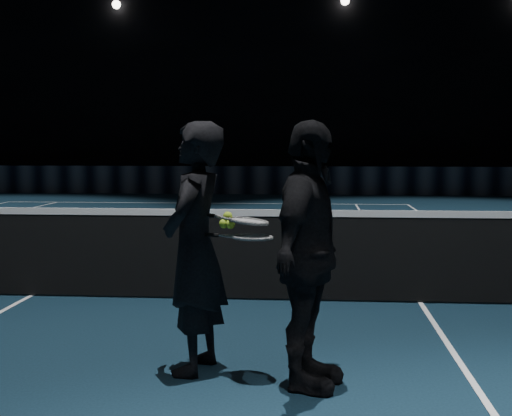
% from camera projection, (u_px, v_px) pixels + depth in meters
% --- Properties ---
extents(floor, '(36.00, 36.00, 0.00)m').
position_uv_depth(floor, '(31.00, 296.00, 7.63)').
color(floor, black).
rests_on(floor, ground).
extents(wall_back, '(30.00, 0.00, 30.00)m').
position_uv_depth(wall_back, '(230.00, 47.00, 25.04)').
color(wall_back, black).
rests_on(wall_back, ground).
extents(court_lines, '(10.98, 23.78, 0.01)m').
position_uv_depth(court_lines, '(31.00, 295.00, 7.63)').
color(court_lines, white).
rests_on(court_lines, floor).
extents(net_mesh, '(12.80, 0.02, 0.86)m').
position_uv_depth(net_mesh, '(30.00, 254.00, 7.59)').
color(net_mesh, black).
rests_on(net_mesh, floor).
extents(net_tape, '(12.80, 0.03, 0.07)m').
position_uv_depth(net_tape, '(29.00, 211.00, 7.55)').
color(net_tape, white).
rests_on(net_tape, net_mesh).
extents(sponsor_backdrop, '(22.00, 0.15, 0.90)m').
position_uv_depth(sponsor_backdrop, '(221.00, 180.00, 22.97)').
color(sponsor_backdrop, black).
rests_on(sponsor_backdrop, floor).
extents(fixtures_far, '(20.00, 0.30, 0.30)m').
position_uv_depth(fixtures_far, '(229.00, 3.00, 24.71)').
color(fixtures_far, white).
rests_on(fixtures_far, wall_back).
extents(player_a, '(0.54, 0.72, 1.78)m').
position_uv_depth(player_a, '(195.00, 248.00, 5.04)').
color(player_a, black).
rests_on(player_a, floor).
extents(player_b, '(0.69, 1.12, 1.78)m').
position_uv_depth(player_b, '(308.00, 255.00, 4.70)').
color(player_b, black).
rests_on(player_b, floor).
extents(racket_lower, '(0.71, 0.43, 0.03)m').
position_uv_depth(racket_lower, '(253.00, 237.00, 4.85)').
color(racket_lower, black).
rests_on(racket_lower, player_a).
extents(racket_upper, '(0.71, 0.39, 0.10)m').
position_uv_depth(racket_upper, '(248.00, 221.00, 4.89)').
color(racket_upper, black).
rests_on(racket_upper, player_b).
extents(tennis_balls, '(0.12, 0.10, 0.12)m').
position_uv_depth(tennis_balls, '(227.00, 222.00, 4.92)').
color(tennis_balls, '#AEE12F').
rests_on(tennis_balls, racket_upper).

